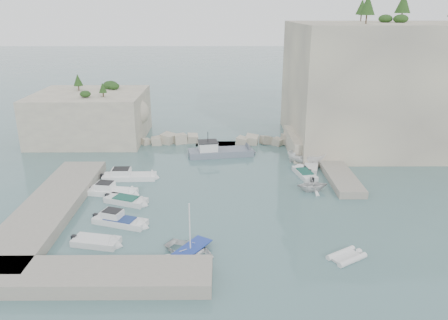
{
  "coord_description": "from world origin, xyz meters",
  "views": [
    {
      "loc": [
        -0.33,
        -39.5,
        18.8
      ],
      "look_at": [
        0.0,
        6.0,
        3.0
      ],
      "focal_mm": 35.0,
      "sensor_mm": 36.0,
      "label": 1
    }
  ],
  "objects_px": {
    "tender_east_c": "(311,168)",
    "work_boat": "(221,155)",
    "motorboat_d": "(120,224)",
    "motorboat_e": "(96,244)",
    "rowboat": "(191,254)",
    "motorboat_b": "(113,194)",
    "motorboat_c": "(126,203)",
    "tender_east_a": "(312,191)",
    "inflatable_dinghy": "(346,259)",
    "tender_east_b": "(304,176)",
    "motorboat_a": "(130,179)",
    "tender_east_d": "(306,164)"
  },
  "relations": [
    {
      "from": "tender_east_c",
      "to": "work_boat",
      "type": "bearing_deg",
      "value": 81.42
    },
    {
      "from": "motorboat_d",
      "to": "motorboat_e",
      "type": "height_order",
      "value": "motorboat_d"
    },
    {
      "from": "motorboat_d",
      "to": "tender_east_c",
      "type": "distance_m",
      "value": 25.36
    },
    {
      "from": "rowboat",
      "to": "motorboat_e",
      "type": "bearing_deg",
      "value": 111.76
    },
    {
      "from": "motorboat_b",
      "to": "tender_east_c",
      "type": "relative_size",
      "value": 1.13
    },
    {
      "from": "motorboat_d",
      "to": "motorboat_b",
      "type": "bearing_deg",
      "value": 127.54
    },
    {
      "from": "motorboat_c",
      "to": "tender_east_a",
      "type": "bearing_deg",
      "value": 29.78
    },
    {
      "from": "motorboat_e",
      "to": "rowboat",
      "type": "xyz_separation_m",
      "value": [
        8.04,
        -1.59,
        0.0
      ]
    },
    {
      "from": "inflatable_dinghy",
      "to": "tender_east_b",
      "type": "xyz_separation_m",
      "value": [
        -0.02,
        18.22,
        0.0
      ]
    },
    {
      "from": "tender_east_a",
      "to": "work_boat",
      "type": "relative_size",
      "value": 0.35
    },
    {
      "from": "motorboat_b",
      "to": "work_boat",
      "type": "distance_m",
      "value": 17.4
    },
    {
      "from": "motorboat_b",
      "to": "tender_east_b",
      "type": "xyz_separation_m",
      "value": [
        21.59,
        5.28,
        0.0
      ]
    },
    {
      "from": "inflatable_dinghy",
      "to": "work_boat",
      "type": "relative_size",
      "value": 0.34
    },
    {
      "from": "motorboat_a",
      "to": "motorboat_b",
      "type": "distance_m",
      "value": 4.53
    },
    {
      "from": "rowboat",
      "to": "tender_east_b",
      "type": "bearing_deg",
      "value": -2.53
    },
    {
      "from": "motorboat_c",
      "to": "work_boat",
      "type": "height_order",
      "value": "work_boat"
    },
    {
      "from": "tender_east_d",
      "to": "tender_east_a",
      "type": "bearing_deg",
      "value": -164.13
    },
    {
      "from": "motorboat_a",
      "to": "tender_east_c",
      "type": "bearing_deg",
      "value": 7.78
    },
    {
      "from": "motorboat_a",
      "to": "tender_east_a",
      "type": "distance_m",
      "value": 20.94
    },
    {
      "from": "motorboat_c",
      "to": "rowboat",
      "type": "xyz_separation_m",
      "value": [
        7.25,
        -9.96,
        0.0
      ]
    },
    {
      "from": "motorboat_b",
      "to": "tender_east_d",
      "type": "relative_size",
      "value": 1.16
    },
    {
      "from": "rowboat",
      "to": "tender_east_d",
      "type": "bearing_deg",
      "value": 1.1
    },
    {
      "from": "rowboat",
      "to": "work_boat",
      "type": "distance_m",
      "value": 25.27
    },
    {
      "from": "motorboat_b",
      "to": "rowboat",
      "type": "bearing_deg",
      "value": -42.95
    },
    {
      "from": "tender_east_a",
      "to": "inflatable_dinghy",
      "type": "bearing_deg",
      "value": 173.0
    },
    {
      "from": "motorboat_b",
      "to": "tender_east_c",
      "type": "xyz_separation_m",
      "value": [
        22.9,
        7.91,
        0.0
      ]
    },
    {
      "from": "tender_east_a",
      "to": "tender_east_b",
      "type": "bearing_deg",
      "value": -7.5
    },
    {
      "from": "inflatable_dinghy",
      "to": "tender_east_b",
      "type": "bearing_deg",
      "value": 57.89
    },
    {
      "from": "motorboat_d",
      "to": "rowboat",
      "type": "distance_m",
      "value": 8.61
    },
    {
      "from": "motorboat_a",
      "to": "motorboat_d",
      "type": "xyz_separation_m",
      "value": [
        1.37,
        -11.36,
        0.0
      ]
    },
    {
      "from": "rowboat",
      "to": "work_boat",
      "type": "height_order",
      "value": "work_boat"
    },
    {
      "from": "tender_east_c",
      "to": "tender_east_b",
      "type": "bearing_deg",
      "value": 169.17
    },
    {
      "from": "motorboat_e",
      "to": "tender_east_c",
      "type": "height_order",
      "value": "same"
    },
    {
      "from": "tender_east_d",
      "to": "motorboat_d",
      "type": "bearing_deg",
      "value": 151.03
    },
    {
      "from": "motorboat_b",
      "to": "motorboat_e",
      "type": "relative_size",
      "value": 1.33
    },
    {
      "from": "motorboat_d",
      "to": "inflatable_dinghy",
      "type": "height_order",
      "value": "motorboat_d"
    },
    {
      "from": "tender_east_b",
      "to": "tender_east_d",
      "type": "relative_size",
      "value": 0.99
    },
    {
      "from": "tender_east_c",
      "to": "motorboat_a",
      "type": "bearing_deg",
      "value": 114.55
    },
    {
      "from": "motorboat_e",
      "to": "rowboat",
      "type": "bearing_deg",
      "value": 0.56
    },
    {
      "from": "motorboat_c",
      "to": "motorboat_d",
      "type": "bearing_deg",
      "value": -63.45
    },
    {
      "from": "tender_east_b",
      "to": "motorboat_a",
      "type": "bearing_deg",
      "value": 81.09
    },
    {
      "from": "motorboat_e",
      "to": "tender_east_d",
      "type": "distance_m",
      "value": 29.26
    },
    {
      "from": "tender_east_b",
      "to": "tender_east_d",
      "type": "distance_m",
      "value": 4.17
    },
    {
      "from": "motorboat_c",
      "to": "motorboat_d",
      "type": "relative_size",
      "value": 0.85
    },
    {
      "from": "motorboat_b",
      "to": "motorboat_c",
      "type": "xyz_separation_m",
      "value": [
        1.91,
        -2.22,
        0.0
      ]
    },
    {
      "from": "motorboat_c",
      "to": "tender_east_b",
      "type": "relative_size",
      "value": 0.98
    },
    {
      "from": "inflatable_dinghy",
      "to": "tender_east_b",
      "type": "relative_size",
      "value": 0.66
    },
    {
      "from": "work_boat",
      "to": "motorboat_c",
      "type": "bearing_deg",
      "value": -131.93
    },
    {
      "from": "motorboat_c",
      "to": "inflatable_dinghy",
      "type": "relative_size",
      "value": 1.49
    },
    {
      "from": "motorboat_d",
      "to": "tender_east_d",
      "type": "bearing_deg",
      "value": 57.79
    }
  ]
}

